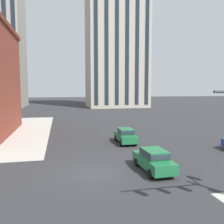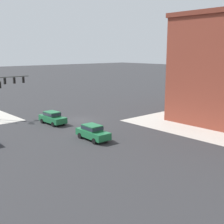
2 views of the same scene
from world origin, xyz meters
The scene contains 4 objects.
ground_plane centered at (0.00, 0.00, 0.00)m, with size 320.00×320.00×0.00m, color #2D2D30.
car_main_northbound_far centered at (4.22, -0.61, 0.92)m, with size 2.02×4.46×1.68m.
car_main_southbound_far centered at (4.67, 8.86, 0.92)m, with size 2.00×4.45×1.68m.
residential_tower_skyline_right centered at (16.37, 63.00, 28.55)m, with size 19.67×15.73×57.06m.
Camera 1 is at (-2.56, -17.01, 6.16)m, focal length 38.53 mm.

